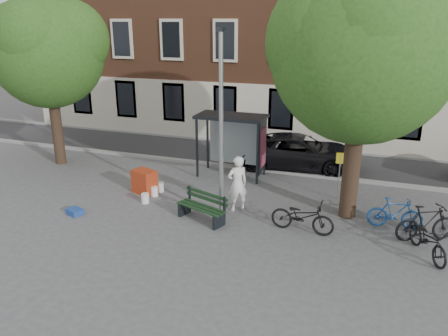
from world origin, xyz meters
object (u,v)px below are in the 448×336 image
object	(u,v)px
bus_shelter	(241,132)
bench	(202,208)
bike_d	(426,223)
painter	(237,184)
red_stand	(145,182)
lamppost	(221,137)
bike_c	(428,240)
bike_a	(302,216)
bike_b	(395,213)
car_dark	(299,152)
notice_sign	(340,167)

from	to	relation	value
bus_shelter	bench	bearing A→B (deg)	-88.63
bike_d	bus_shelter	bearing A→B (deg)	35.95
painter	red_stand	distance (m)	3.90
bus_shelter	bench	size ratio (longest dim) A/B	1.52
lamppost	bike_c	bearing A→B (deg)	-4.52
bus_shelter	bike_a	distance (m)	5.62
bus_shelter	bike_b	xyz separation A→B (m)	(6.09, -3.05, -1.41)
red_stand	bike_d	bearing A→B (deg)	-3.32
painter	bike_a	world-z (taller)	painter
painter	bench	xyz separation A→B (m)	(-0.84, -1.14, -0.56)
bench	red_stand	bearing A→B (deg)	172.99
bike_c	red_stand	distance (m)	9.94
bench	bike_b	size ratio (longest dim) A/B	1.10
bike_b	bike_d	bearing A→B (deg)	-130.40
bike_d	red_stand	world-z (taller)	bike_d
painter	car_dark	size ratio (longest dim) A/B	0.37
painter	bike_d	world-z (taller)	painter
lamppost	bike_a	world-z (taller)	lamppost
painter	bike_b	size ratio (longest dim) A/B	1.16
bike_d	notice_sign	size ratio (longest dim) A/B	1.07
painter	red_stand	xyz separation A→B (m)	(-3.84, 0.37, -0.54)
bike_b	red_stand	bearing A→B (deg)	83.73
bike_c	car_dark	distance (m)	8.09
bike_c	car_dark	xyz separation A→B (m)	(-4.81, 6.50, 0.25)
bike_a	bike_c	bearing A→B (deg)	-90.54
bus_shelter	bike_b	world-z (taller)	bus_shelter
bench	bike_c	xyz separation A→B (m)	(6.82, -0.04, 0.08)
bike_b	painter	bearing A→B (deg)	87.87
lamppost	notice_sign	bearing A→B (deg)	39.01
lamppost	bike_c	distance (m)	6.74
lamppost	bike_a	bearing A→B (deg)	-3.90
bike_c	red_stand	xyz separation A→B (m)	(-9.82, 1.55, -0.05)
bus_shelter	bike_d	xyz separation A→B (m)	(6.94, -3.63, -1.34)
bike_d	notice_sign	distance (m)	3.74
bike_a	bike_c	distance (m)	3.59
bus_shelter	painter	size ratio (longest dim) A/B	1.44
bike_a	bike_c	size ratio (longest dim) A/B	1.05
lamppost	red_stand	distance (m)	4.34
lamppost	bike_c	world-z (taller)	lamppost
lamppost	red_stand	xyz separation A→B (m)	(-3.50, 1.05, -2.33)
painter	bike_d	bearing A→B (deg)	138.92
bike_b	car_dark	size ratio (longest dim) A/B	0.32
car_dark	bench	bearing A→B (deg)	157.68
bike_a	car_dark	world-z (taller)	car_dark
bike_b	bus_shelter	bearing A→B (deg)	57.08
bench	bike_d	bearing A→B (deg)	27.51
painter	bike_b	xyz separation A→B (m)	(5.13, 0.38, -0.48)
bus_shelter	lamppost	bearing A→B (deg)	-81.57
bike_c	bike_d	distance (m)	0.98
red_stand	bike_a	bearing A→B (deg)	-11.21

